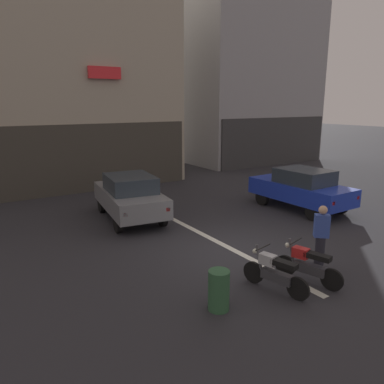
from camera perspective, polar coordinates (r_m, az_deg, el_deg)
name	(u,v)px	position (r m, az deg, el deg)	size (l,w,h in m)	color
ground_plane	(238,252)	(10.77, 7.08, -9.18)	(120.00, 120.00, 0.00)	#2B2B30
lane_centre_line	(146,205)	(15.59, -7.13, -2.00)	(0.20, 18.00, 0.01)	silver
building_mid_block	(52,15)	(23.15, -20.72, 24.05)	(10.65, 9.79, 17.45)	#B2A893
building_far_right	(241,84)	(28.80, 7.49, 16.07)	(9.55, 7.66, 11.05)	#9E9EA3
car_grey_crossing_near	(130,195)	(13.60, -9.52, -0.53)	(2.30, 4.30, 1.64)	black
car_blue_parked_kerbside	(301,188)	(15.27, 16.39, 0.63)	(1.82, 4.13, 1.64)	black
motorcycle_silver_row_leftmost	(275,272)	(8.69, 12.53, -11.86)	(0.58, 1.64, 0.98)	black
motorcycle_red_row_left_mid	(308,264)	(9.25, 17.30, -10.55)	(0.63, 1.62, 0.98)	black
person_by_motorcycles	(321,237)	(9.94, 19.13, -6.53)	(0.42, 0.40, 1.67)	#23232D
trash_bin	(219,290)	(7.83, 4.13, -14.79)	(0.44, 0.44, 0.85)	#2D5938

